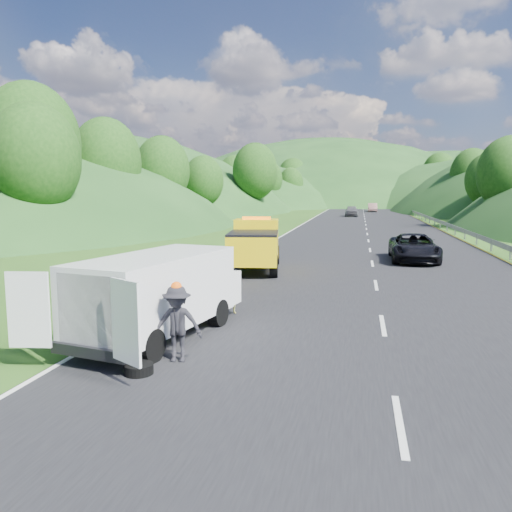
% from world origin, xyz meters
% --- Properties ---
extents(ground, '(320.00, 320.00, 0.00)m').
position_xyz_m(ground, '(0.00, 0.00, 0.00)').
color(ground, '#38661E').
rests_on(ground, ground).
extents(road_surface, '(14.00, 200.00, 0.02)m').
position_xyz_m(road_surface, '(3.00, 40.00, 0.01)').
color(road_surface, black).
rests_on(road_surface, ground).
extents(guardrail, '(0.06, 140.00, 1.52)m').
position_xyz_m(guardrail, '(10.30, 52.50, 0.00)').
color(guardrail, gray).
rests_on(guardrail, ground).
extents(tree_line_left, '(14.00, 140.00, 14.00)m').
position_xyz_m(tree_line_left, '(-19.00, 60.00, 0.00)').
color(tree_line_left, '#2D581A').
rests_on(tree_line_left, ground).
extents(tree_line_right, '(14.00, 140.00, 14.00)m').
position_xyz_m(tree_line_right, '(23.00, 60.00, 0.00)').
color(tree_line_right, '#2D581A').
rests_on(tree_line_right, ground).
extents(hills_backdrop, '(201.00, 288.60, 44.00)m').
position_xyz_m(hills_backdrop, '(6.50, 134.70, 0.00)').
color(hills_backdrop, '#2D5B23').
rests_on(hills_backdrop, ground).
extents(tow_truck, '(2.87, 5.95, 2.46)m').
position_xyz_m(tow_truck, '(-2.43, 6.83, 1.20)').
color(tow_truck, black).
rests_on(tow_truck, ground).
extents(white_van, '(3.67, 6.36, 2.13)m').
position_xyz_m(white_van, '(-2.55, -4.27, 1.20)').
color(white_van, black).
rests_on(white_van, ground).
extents(woman, '(0.60, 0.71, 1.67)m').
position_xyz_m(woman, '(-3.98, 0.35, 0.00)').
color(woman, white).
rests_on(woman, ground).
extents(child, '(0.53, 0.44, 1.03)m').
position_xyz_m(child, '(-1.41, -1.54, 0.00)').
color(child, '#D5CF71').
rests_on(child, ground).
extents(worker, '(1.16, 0.79, 1.66)m').
position_xyz_m(worker, '(-1.49, -5.90, 0.00)').
color(worker, black).
rests_on(worker, ground).
extents(suitcase, '(0.39, 0.30, 0.56)m').
position_xyz_m(suitcase, '(-4.34, 1.18, 0.28)').
color(suitcase, '#575641').
rests_on(suitcase, ground).
extents(spare_tire, '(0.59, 0.59, 0.20)m').
position_xyz_m(spare_tire, '(-1.99, -6.78, 0.00)').
color(spare_tire, black).
rests_on(spare_tire, ground).
extents(passing_suv, '(2.40, 5.16, 1.43)m').
position_xyz_m(passing_suv, '(5.14, 11.44, 0.00)').
color(passing_suv, black).
rests_on(passing_suv, ground).
extents(dist_car_a, '(1.88, 4.66, 1.59)m').
position_xyz_m(dist_car_a, '(1.17, 58.85, 0.00)').
color(dist_car_a, '#464549').
rests_on(dist_car_a, ground).
extents(dist_car_b, '(1.61, 4.63, 1.53)m').
position_xyz_m(dist_car_b, '(4.58, 76.62, 0.00)').
color(dist_car_b, '#835A57').
rests_on(dist_car_b, ground).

